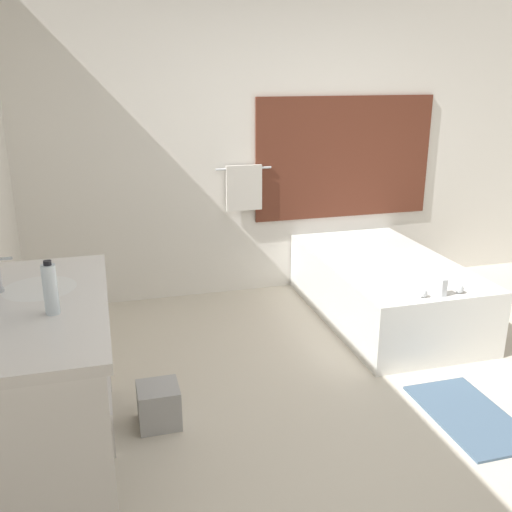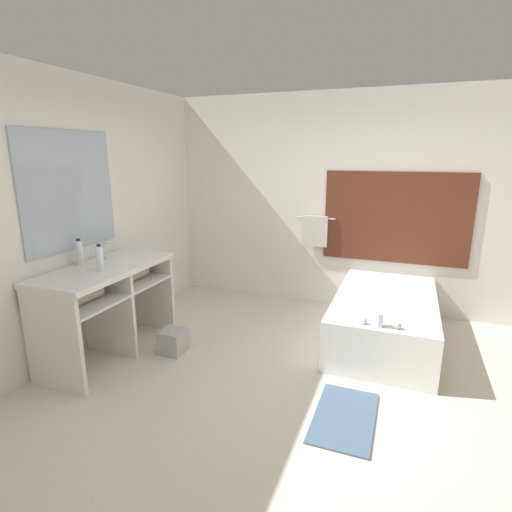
{
  "view_description": "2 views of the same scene",
  "coord_description": "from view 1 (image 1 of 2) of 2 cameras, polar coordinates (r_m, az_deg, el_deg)",
  "views": [
    {
      "loc": [
        -1.52,
        -2.65,
        1.96
      ],
      "look_at": [
        -0.59,
        0.72,
        0.82
      ],
      "focal_mm": 40.0,
      "sensor_mm": 36.0,
      "label": 1
    },
    {
      "loc": [
        0.8,
        -2.87,
        1.96
      ],
      "look_at": [
        -0.65,
        0.91,
        0.91
      ],
      "focal_mm": 28.0,
      "sensor_mm": 36.0,
      "label": 2
    }
  ],
  "objects": [
    {
      "name": "ground_plane",
      "position": [
        3.63,
        12.46,
        -15.15
      ],
      "size": [
        16.0,
        16.0,
        0.0
      ],
      "primitive_type": "plane",
      "color": "beige",
      "rests_on": "ground"
    },
    {
      "name": "wall_back_with_blinds",
      "position": [
        5.15,
        2.1,
        11.14
      ],
      "size": [
        7.4,
        0.13,
        2.7
      ],
      "color": "white",
      "rests_on": "ground_plane"
    },
    {
      "name": "vanity_counter",
      "position": [
        3.02,
        -20.51,
        -8.77
      ],
      "size": [
        0.66,
        1.39,
        0.92
      ],
      "color": "white",
      "rests_on": "ground_plane"
    },
    {
      "name": "bathtub",
      "position": [
        4.82,
        12.66,
        -2.93
      ],
      "size": [
        1.01,
        1.79,
        0.62
      ],
      "color": "white",
      "rests_on": "ground_plane"
    },
    {
      "name": "water_bottle_1",
      "position": [
        2.71,
        -19.87,
        -3.11
      ],
      "size": [
        0.06,
        0.06,
        0.25
      ],
      "color": "white",
      "rests_on": "vanity_counter"
    },
    {
      "name": "waste_bin",
      "position": [
        3.45,
        -9.7,
        -14.49
      ],
      "size": [
        0.24,
        0.24,
        0.24
      ],
      "color": "#B2B2B2",
      "rests_on": "ground_plane"
    },
    {
      "name": "bath_mat",
      "position": [
        3.75,
        20.56,
        -14.71
      ],
      "size": [
        0.45,
        0.78,
        0.02
      ],
      "color": "slate",
      "rests_on": "ground_plane"
    }
  ]
}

